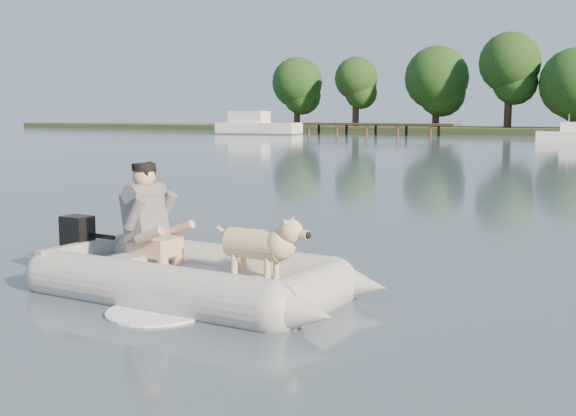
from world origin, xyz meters
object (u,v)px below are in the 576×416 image
Objects in this scene: cabin_cruiser at (259,123)px; dog at (255,249)px; dinghy at (197,237)px; motorboat at (571,129)px; man at (146,213)px; dock at (361,129)px.

dog is at bearing -64.75° from cabin_cruiser.
cabin_cruiser is (-34.43, 47.89, 0.42)m from dinghy.
cabin_cruiser reaches higher than dinghy.
dinghy is at bearing -96.92° from motorboat.
dinghy reaches higher than dog.
dog is (1.42, 0.10, -0.27)m from man.
man reaches higher than dog.
dog is 45.09m from motorboat.
dog is at bearing 4.57° from dinghy.
dog is 59.30m from cabin_cruiser.
motorboat reaches higher than dock.
dock is at bearing 111.89° from man.
dinghy is at bearing -63.43° from dock.
cabin_cruiser is (-8.49, -3.98, 0.53)m from dock.
man is 44.99m from motorboat.
cabin_cruiser reaches higher than motorboat.
dock reaches higher than dog.
dinghy is 1.03× the size of motorboat.
dinghy is 0.69m from dog.
man is (-0.74, 0.00, 0.19)m from dinghy.
cabin_cruiser reaches higher than dog.
dog is 0.21× the size of motorboat.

